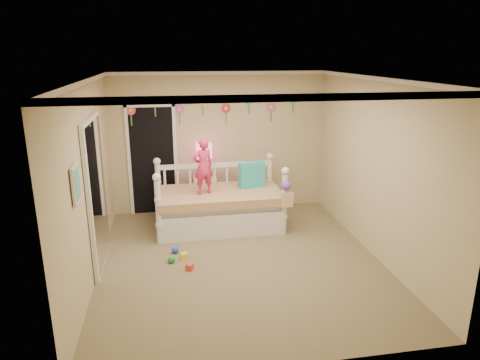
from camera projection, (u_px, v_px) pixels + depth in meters
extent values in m
cube|color=#7F684C|center=(240.00, 261.00, 6.27)|extent=(4.00, 4.50, 0.01)
cube|color=white|center=(240.00, 78.00, 5.53)|extent=(4.00, 4.50, 0.01)
cube|color=tan|center=(220.00, 143.00, 8.03)|extent=(4.00, 0.01, 2.60)
cube|color=tan|center=(89.00, 182.00, 5.58)|extent=(0.01, 4.50, 2.60)
cube|color=tan|center=(376.00, 169.00, 6.23)|extent=(0.01, 4.50, 2.60)
cube|color=teal|center=(252.00, 175.00, 7.48)|extent=(0.47, 0.24, 0.45)
cube|color=#A3C53C|center=(253.00, 176.00, 7.59)|extent=(0.38, 0.17, 0.35)
imported|color=#DA315D|center=(203.00, 166.00, 7.07)|extent=(0.40, 0.32, 0.93)
cube|color=white|center=(205.00, 195.00, 8.06)|extent=(0.42, 0.32, 0.70)
sphere|color=#EF1F7C|center=(205.00, 173.00, 7.94)|extent=(0.17, 0.17, 0.17)
cylinder|color=#EF1F7C|center=(204.00, 163.00, 7.89)|extent=(0.03, 0.03, 0.37)
cylinder|color=#FF4C89|center=(204.00, 151.00, 7.82)|extent=(0.29, 0.29, 0.27)
cube|color=black|center=(153.00, 159.00, 7.89)|extent=(0.90, 0.04, 2.07)
cube|color=white|center=(97.00, 193.00, 5.94)|extent=(0.07, 1.30, 2.10)
cube|color=white|center=(76.00, 184.00, 4.66)|extent=(0.05, 0.34, 0.42)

